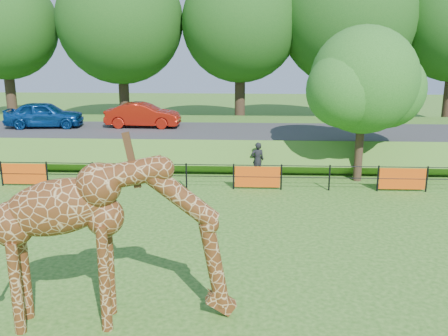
{
  "coord_description": "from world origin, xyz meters",
  "views": [
    {
      "loc": [
        2.58,
        -12.19,
        6.23
      ],
      "look_at": [
        1.8,
        3.89,
        2.0
      ],
      "focal_mm": 40.0,
      "sensor_mm": 36.0,
      "label": 1
    }
  ],
  "objects_px": {
    "giraffe": "(113,242)",
    "car_red": "(143,115)",
    "car_blue": "(44,114)",
    "visitor": "(258,160)",
    "tree_east": "(366,84)"
  },
  "relations": [
    {
      "from": "giraffe",
      "to": "tree_east",
      "type": "xyz_separation_m",
      "value": [
        7.93,
        11.87,
        2.36
      ]
    },
    {
      "from": "car_blue",
      "to": "tree_east",
      "type": "height_order",
      "value": "tree_east"
    },
    {
      "from": "car_red",
      "to": "visitor",
      "type": "distance_m",
      "value": 8.05
    },
    {
      "from": "giraffe",
      "to": "car_red",
      "type": "distance_m",
      "value": 17.28
    },
    {
      "from": "car_blue",
      "to": "tree_east",
      "type": "bearing_deg",
      "value": -112.95
    },
    {
      "from": "giraffe",
      "to": "visitor",
      "type": "bearing_deg",
      "value": 66.82
    },
    {
      "from": "visitor",
      "to": "giraffe",
      "type": "bearing_deg",
      "value": 67.6
    },
    {
      "from": "car_blue",
      "to": "tree_east",
      "type": "xyz_separation_m",
      "value": [
        16.2,
        -4.85,
        2.15
      ]
    },
    {
      "from": "car_red",
      "to": "tree_east",
      "type": "height_order",
      "value": "tree_east"
    },
    {
      "from": "giraffe",
      "to": "car_blue",
      "type": "xyz_separation_m",
      "value": [
        -8.26,
        16.72,
        0.2
      ]
    },
    {
      "from": "giraffe",
      "to": "car_blue",
      "type": "bearing_deg",
      "value": 108.68
    },
    {
      "from": "car_blue",
      "to": "visitor",
      "type": "bearing_deg",
      "value": -117.94
    },
    {
      "from": "giraffe",
      "to": "car_red",
      "type": "height_order",
      "value": "giraffe"
    },
    {
      "from": "visitor",
      "to": "tree_east",
      "type": "relative_size",
      "value": 0.24
    },
    {
      "from": "car_red",
      "to": "tree_east",
      "type": "relative_size",
      "value": 0.6
    }
  ]
}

